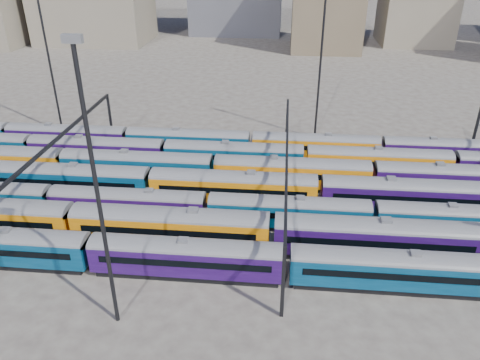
# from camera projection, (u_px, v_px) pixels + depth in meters

# --- Properties ---
(ground) EXTENTS (500.00, 500.00, 0.00)m
(ground) POSITION_uv_depth(u_px,v_px,m) (209.00, 202.00, 62.05)
(ground) COLOR #443E3A
(ground) RESTS_ON ground
(rake_0) EXTENTS (122.01, 2.98, 5.01)m
(rake_0) POSITION_uv_depth(u_px,v_px,m) (287.00, 260.00, 46.72)
(rake_0) COLOR black
(rake_0) RESTS_ON ground
(rake_1) EXTENTS (135.31, 3.30, 5.57)m
(rake_1) POSITION_uv_depth(u_px,v_px,m) (272.00, 229.00, 51.14)
(rake_1) COLOR black
(rake_1) RESTS_ON ground
(rake_2) EXTENTS (117.57, 2.87, 4.82)m
(rake_2) POSITION_uv_depth(u_px,v_px,m) (51.00, 197.00, 58.09)
(rake_2) COLOR black
(rake_2) RESTS_ON ground
(rake_3) EXTENTS (131.77, 3.21, 5.42)m
(rake_3) POSITION_uv_depth(u_px,v_px,m) (319.00, 188.00, 59.50)
(rake_3) COLOR black
(rake_3) RESTS_ON ground
(rake_4) EXTENTS (152.05, 3.18, 5.35)m
(rake_4) POSITION_uv_depth(u_px,v_px,m) (137.00, 163.00, 66.08)
(rake_4) COLOR black
(rake_4) RESTS_ON ground
(rake_5) EXTENTS (125.64, 3.06, 5.16)m
(rake_5) POSITION_uv_depth(u_px,v_px,m) (305.00, 156.00, 68.50)
(rake_5) COLOR black
(rake_5) RESTS_ON ground
(rake_6) EXTENTS (99.93, 2.93, 4.93)m
(rake_6) POSITION_uv_depth(u_px,v_px,m) (188.00, 139.00, 74.54)
(rake_6) COLOR black
(rake_6) RESTS_ON ground
(gantry_1) EXTENTS (0.35, 40.35, 8.03)m
(gantry_1) POSITION_uv_depth(u_px,v_px,m) (55.00, 149.00, 60.60)
(gantry_1) COLOR black
(gantry_1) RESTS_ON ground
(gantry_2) EXTENTS (0.35, 40.35, 8.03)m
(gantry_2) POSITION_uv_depth(u_px,v_px,m) (287.00, 159.00, 58.04)
(gantry_2) COLOR black
(gantry_2) RESTS_ON ground
(mast_1) EXTENTS (1.40, 0.50, 25.60)m
(mast_1) POSITION_uv_depth(u_px,v_px,m) (48.00, 54.00, 77.50)
(mast_1) COLOR black
(mast_1) RESTS_ON ground
(mast_2) EXTENTS (1.40, 0.50, 25.60)m
(mast_2) POSITION_uv_depth(u_px,v_px,m) (96.00, 187.00, 36.60)
(mast_2) COLOR black
(mast_2) RESTS_ON ground
(mast_3) EXTENTS (1.40, 0.50, 25.60)m
(mast_3) POSITION_uv_depth(u_px,v_px,m) (321.00, 57.00, 75.41)
(mast_3) COLOR black
(mast_3) RESTS_ON ground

